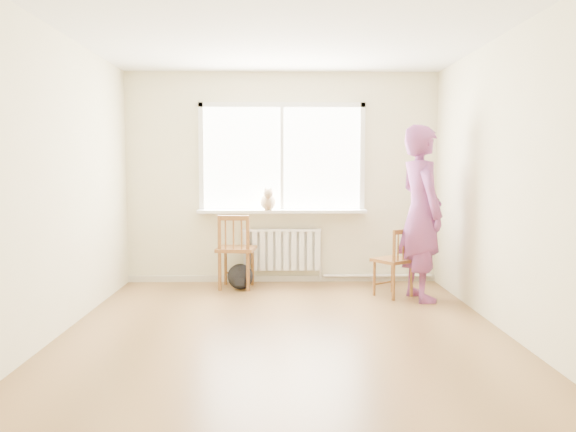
{
  "coord_description": "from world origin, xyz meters",
  "views": [
    {
      "loc": [
        -0.05,
        -5.0,
        1.49
      ],
      "look_at": [
        0.06,
        1.2,
        0.95
      ],
      "focal_mm": 35.0,
      "sensor_mm": 36.0,
      "label": 1
    }
  ],
  "objects_px": {
    "chair_left": "(236,251)",
    "person": "(421,213)",
    "chair_right": "(396,262)",
    "backpack": "(240,276)",
    "cat": "(268,201)"
  },
  "relations": [
    {
      "from": "cat",
      "to": "backpack",
      "type": "bearing_deg",
      "value": -143.91
    },
    {
      "from": "chair_left",
      "to": "cat",
      "type": "relative_size",
      "value": 2.05
    },
    {
      "from": "cat",
      "to": "backpack",
      "type": "xyz_separation_m",
      "value": [
        -0.34,
        -0.27,
        -0.91
      ]
    },
    {
      "from": "chair_left",
      "to": "person",
      "type": "relative_size",
      "value": 0.47
    },
    {
      "from": "chair_right",
      "to": "chair_left",
      "type": "bearing_deg",
      "value": -49.3
    },
    {
      "from": "person",
      "to": "backpack",
      "type": "xyz_separation_m",
      "value": [
        -2.07,
        0.56,
        -0.82
      ]
    },
    {
      "from": "chair_left",
      "to": "person",
      "type": "xyz_separation_m",
      "value": [
        2.12,
        -0.59,
        0.52
      ]
    },
    {
      "from": "person",
      "to": "cat",
      "type": "distance_m",
      "value": 1.92
    },
    {
      "from": "person",
      "to": "backpack",
      "type": "bearing_deg",
      "value": 62.79
    },
    {
      "from": "person",
      "to": "cat",
      "type": "height_order",
      "value": "person"
    },
    {
      "from": "chair_right",
      "to": "person",
      "type": "distance_m",
      "value": 0.64
    },
    {
      "from": "chair_right",
      "to": "backpack",
      "type": "xyz_separation_m",
      "value": [
        -1.82,
        0.44,
        -0.24
      ]
    },
    {
      "from": "chair_right",
      "to": "cat",
      "type": "xyz_separation_m",
      "value": [
        -1.48,
        0.71,
        0.67
      ]
    },
    {
      "from": "cat",
      "to": "chair_right",
      "type": "bearing_deg",
      "value": -28.06
    },
    {
      "from": "backpack",
      "to": "cat",
      "type": "bearing_deg",
      "value": 38.63
    }
  ]
}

